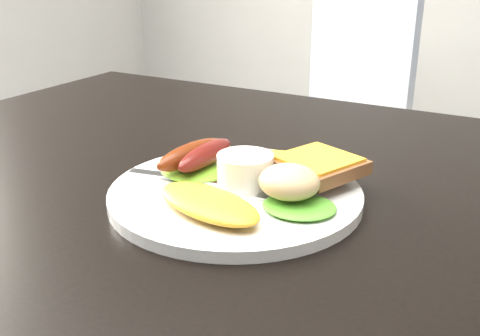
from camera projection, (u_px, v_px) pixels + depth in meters
name	position (u px, v px, depth m)	size (l,w,h in m)	color
dining_table	(283.00, 204.00, 0.63)	(1.20, 0.80, 0.04)	black
dining_chair	(338.00, 125.00, 1.87)	(0.42, 0.42, 0.05)	tan
person	(295.00, 116.00, 1.09)	(0.50, 0.33, 1.39)	navy
plate	(235.00, 194.00, 0.59)	(0.27, 0.27, 0.01)	white
lettuce_left	(195.00, 170.00, 0.63)	(0.08, 0.07, 0.01)	#499D1C
lettuce_right	(299.00, 206.00, 0.54)	(0.07, 0.06, 0.01)	#3B8C2A
omelette	(208.00, 203.00, 0.53)	(0.12, 0.06, 0.02)	#F9A629
sausage_a	(192.00, 154.00, 0.63)	(0.03, 0.11, 0.03)	#6A300A
sausage_b	(206.00, 155.00, 0.63)	(0.03, 0.10, 0.03)	maroon
ramekin	(245.00, 170.00, 0.59)	(0.06, 0.06, 0.03)	white
toast_a	(286.00, 166.00, 0.63)	(0.06, 0.06, 0.01)	brown
toast_b	(318.00, 166.00, 0.60)	(0.08, 0.08, 0.01)	#975F34
potato_salad	(289.00, 182.00, 0.55)	(0.06, 0.06, 0.03)	beige
fork	(195.00, 180.00, 0.61)	(0.16, 0.01, 0.00)	#ADAFB7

